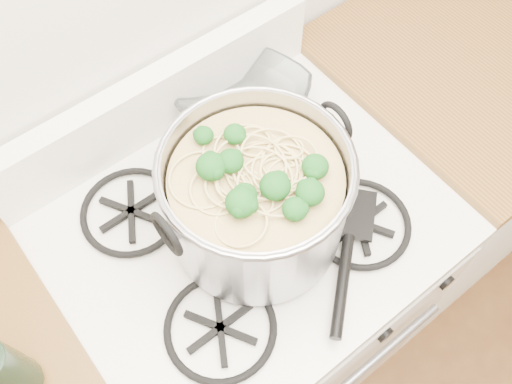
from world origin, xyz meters
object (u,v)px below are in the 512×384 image
at_px(gas_range, 249,300).
at_px(stock_pot, 256,199).
at_px(spatula, 352,211).
at_px(glass_bowl, 245,104).

relative_size(gas_range, stock_pot, 2.52).
bearing_deg(spatula, gas_range, -167.58).
xyz_separation_m(spatula, glass_bowl, (-0.00, 0.34, 0.00)).
relative_size(stock_pot, glass_bowl, 3.53).
height_order(gas_range, glass_bowl, glass_bowl).
bearing_deg(stock_pot, spatula, -30.19).
bearing_deg(glass_bowl, stock_pot, -123.22).
relative_size(stock_pot, spatula, 1.18).
xyz_separation_m(gas_range, spatula, (0.17, -0.12, 0.50)).
bearing_deg(glass_bowl, spatula, -89.50).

